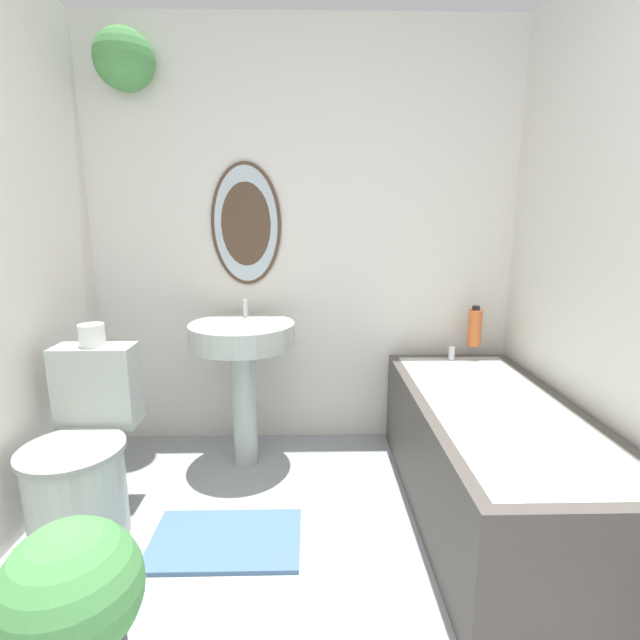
{
  "coord_description": "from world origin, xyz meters",
  "views": [
    {
      "loc": [
        0.03,
        -0.25,
        1.34
      ],
      "look_at": [
        0.07,
        1.52,
        0.95
      ],
      "focal_mm": 26.0,
      "sensor_mm": 36.0,
      "label": 1
    }
  ],
  "objects": [
    {
      "name": "shampoo_bottle",
      "position": [
        0.98,
        2.33,
        0.72
      ],
      "size": [
        0.08,
        0.08,
        0.23
      ],
      "color": "#DB6633",
      "rests_on": "bathtub"
    },
    {
      "name": "wall_back",
      "position": [
        -0.07,
        2.47,
        1.27
      ],
      "size": [
        2.55,
        0.3,
        2.4
      ],
      "color": "silver",
      "rests_on": "ground_plane"
    },
    {
      "name": "bath_mat",
      "position": [
        -0.33,
        1.47,
        0.01
      ],
      "size": [
        0.62,
        0.38,
        0.02
      ],
      "color": "#4C7093",
      "rests_on": "ground_plane"
    },
    {
      "name": "pedestal_sink",
      "position": [
        -0.33,
        2.13,
        0.64
      ],
      "size": [
        0.56,
        0.56,
        0.9
      ],
      "color": "#B2BCB2",
      "rests_on": "ground_plane"
    },
    {
      "name": "potted_plant",
      "position": [
        -0.64,
        0.86,
        0.29
      ],
      "size": [
        0.39,
        0.39,
        0.52
      ],
      "color": "#47474C",
      "rests_on": "ground_plane"
    },
    {
      "name": "bathtub",
      "position": [
        0.85,
        1.63,
        0.28
      ],
      "size": [
        0.69,
        1.53,
        0.62
      ],
      "color": "#4C4742",
      "rests_on": "ground_plane"
    },
    {
      "name": "toilet",
      "position": [
        -0.95,
        1.57,
        0.31
      ],
      "size": [
        0.42,
        0.56,
        0.78
      ],
      "color": "#B2BCB2",
      "rests_on": "ground_plane"
    },
    {
      "name": "toilet_paper_roll",
      "position": [
        -0.95,
        1.78,
        0.83
      ],
      "size": [
        0.11,
        0.11,
        0.1
      ],
      "color": "white",
      "rests_on": "toilet"
    }
  ]
}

